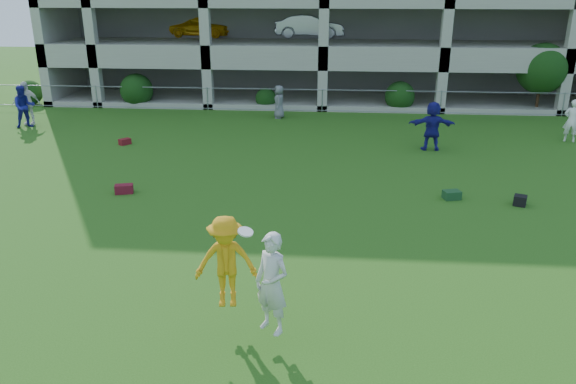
# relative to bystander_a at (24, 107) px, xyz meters

# --- Properties ---
(ground) EXTENTS (100.00, 100.00, 0.00)m
(ground) POSITION_rel_bystander_a_xyz_m (13.47, -14.45, -0.96)
(ground) COLOR #235114
(ground) RESTS_ON ground
(bystander_a) EXTENTS (1.19, 1.13, 1.93)m
(bystander_a) POSITION_rel_bystander_a_xyz_m (0.00, 0.00, 0.00)
(bystander_a) COLOR navy
(bystander_a) RESTS_ON ground
(bystander_b) EXTENTS (1.27, 0.77, 2.02)m
(bystander_b) POSITION_rel_bystander_a_xyz_m (-0.15, 0.51, 0.05)
(bystander_b) COLOR silver
(bystander_b) RESTS_ON ground
(bystander_c) EXTENTS (0.61, 0.84, 1.61)m
(bystander_c) POSITION_rel_bystander_a_xyz_m (11.40, 2.93, -0.16)
(bystander_c) COLOR slate
(bystander_c) RESTS_ON ground
(bystander_d) EXTENTS (1.80, 0.58, 1.94)m
(bystander_d) POSITION_rel_bystander_a_xyz_m (17.97, -2.27, 0.00)
(bystander_d) COLOR navy
(bystander_d) RESTS_ON ground
(bystander_e) EXTENTS (0.75, 0.60, 1.78)m
(bystander_e) POSITION_rel_bystander_a_xyz_m (23.94, -0.49, -0.07)
(bystander_e) COLOR white
(bystander_e) RESTS_ON ground
(bag_red_a) EXTENTS (0.61, 0.44, 0.28)m
(bag_red_a) POSITION_rel_bystander_a_xyz_m (7.63, -8.19, -0.82)
(bag_red_a) COLOR #570E1B
(bag_red_a) RESTS_ON ground
(bag_green_c) EXTENTS (0.58, 0.47, 0.26)m
(bag_green_c) POSITION_rel_bystander_a_xyz_m (17.78, -7.82, -0.83)
(bag_green_c) COLOR #183B15
(bag_green_c) RESTS_ON ground
(crate_d) EXTENTS (0.46, 0.46, 0.30)m
(crate_d) POSITION_rel_bystander_a_xyz_m (19.70, -8.19, -0.81)
(crate_d) COLOR black
(crate_d) RESTS_ON ground
(bag_red_f) EXTENTS (0.50, 0.53, 0.24)m
(bag_red_f) POSITION_rel_bystander_a_xyz_m (5.57, -2.54, -0.84)
(bag_red_f) COLOR #570F16
(bag_red_f) RESTS_ON ground
(frisbee_contest) EXTENTS (1.92, 1.30, 1.94)m
(frisbee_contest) POSITION_rel_bystander_a_xyz_m (12.53, -15.36, 0.39)
(frisbee_contest) COLOR orange
(frisbee_contest) RESTS_ON ground
(fence) EXTENTS (36.06, 0.06, 1.20)m
(fence) POSITION_rel_bystander_a_xyz_m (13.47, 4.55, -0.35)
(fence) COLOR gray
(fence) RESTS_ON ground
(shrub_row) EXTENTS (34.38, 2.52, 3.50)m
(shrub_row) POSITION_rel_bystander_a_xyz_m (18.06, 5.25, 0.54)
(shrub_row) COLOR #163D11
(shrub_row) RESTS_ON ground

